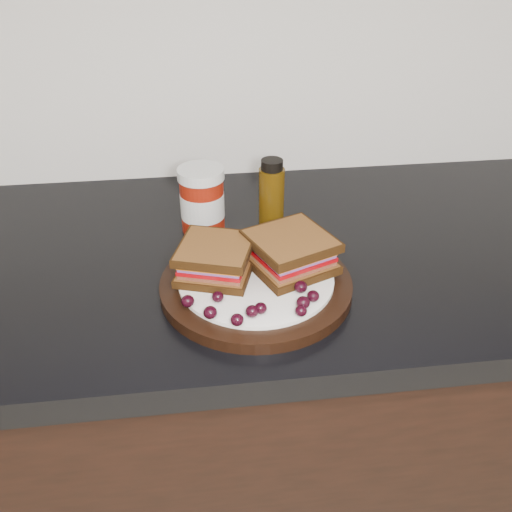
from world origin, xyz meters
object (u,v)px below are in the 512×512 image
at_px(sandwich_left, 216,259).
at_px(plate, 256,285).
at_px(oil_bottle, 272,193).
at_px(condiment_jar, 202,200).

bearing_deg(sandwich_left, plate, -0.11).
xyz_separation_m(plate, oil_bottle, (0.05, 0.19, 0.05)).
bearing_deg(plate, condiment_jar, 109.74).
bearing_deg(sandwich_left, oil_bottle, 75.91).
relative_size(plate, oil_bottle, 2.29).
xyz_separation_m(plate, condiment_jar, (-0.07, 0.19, 0.05)).
bearing_deg(condiment_jar, oil_bottle, 1.01).
distance_m(plate, oil_bottle, 0.20).
bearing_deg(condiment_jar, sandwich_left, -86.31).
xyz_separation_m(plate, sandwich_left, (-0.06, 0.02, 0.04)).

